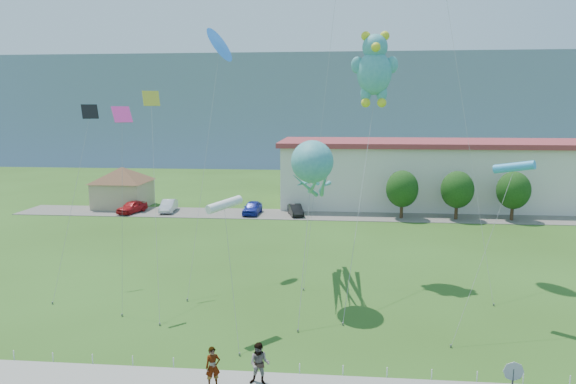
{
  "coord_description": "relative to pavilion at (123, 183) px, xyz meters",
  "views": [
    {
      "loc": [
        2.5,
        -23.42,
        12.1
      ],
      "look_at": [
        -0.4,
        8.0,
        7.04
      ],
      "focal_mm": 32.0,
      "sensor_mm": 36.0,
      "label": 1
    }
  ],
  "objects": [
    {
      "name": "tree_mid",
      "position": [
        40.0,
        -4.0,
        0.36
      ],
      "size": [
        3.6,
        3.6,
        5.47
      ],
      "color": "#3F2B19",
      "rests_on": "ground"
    },
    {
      "name": "ground",
      "position": [
        24.0,
        -38.0,
        -3.02
      ],
      "size": [
        160.0,
        160.0,
        0.0
      ],
      "primitive_type": "plane",
      "color": "#2C4C15",
      "rests_on": "ground"
    },
    {
      "name": "small_kite_yellow",
      "position": [
        14.44,
        -28.32,
        8.22
      ],
      "size": [
        3.31,
        8.0,
        13.3
      ],
      "color": "gold",
      "rests_on": "ground"
    },
    {
      "name": "small_kite_cyan",
      "position": [
        36.45,
        -31.87,
        5.84
      ],
      "size": [
        4.21,
        5.31,
        9.37
      ],
      "color": "#319EE0",
      "rests_on": "ground"
    },
    {
      "name": "parked_car_blue",
      "position": [
        16.96,
        -3.27,
        -2.22
      ],
      "size": [
        2.02,
        4.48,
        1.49
      ],
      "primitive_type": "imported",
      "rotation": [
        0.0,
        0.0,
        -0.06
      ],
      "color": "#1C279B",
      "rests_on": "parking_strip"
    },
    {
      "name": "pedestrian_right",
      "position": [
        23.32,
        -40.55,
        -1.97
      ],
      "size": [
        0.99,
        0.8,
        1.91
      ],
      "primitive_type": "imported",
      "rotation": [
        0.0,
        0.0,
        -0.08
      ],
      "color": "gray",
      "rests_on": "sidewalk"
    },
    {
      "name": "hill_ridge",
      "position": [
        24.0,
        82.0,
        9.48
      ],
      "size": [
        160.0,
        50.0,
        25.0
      ],
      "primitive_type": "cube",
      "color": "slate",
      "rests_on": "ground"
    },
    {
      "name": "pavilion",
      "position": [
        0.0,
        0.0,
        0.0
      ],
      "size": [
        9.2,
        9.2,
        5.0
      ],
      "color": "tan",
      "rests_on": "ground"
    },
    {
      "name": "rope_fence",
      "position": [
        24.0,
        -39.3,
        -2.77
      ],
      "size": [
        26.05,
        0.05,
        0.5
      ],
      "color": "white",
      "rests_on": "ground"
    },
    {
      "name": "small_kite_white",
      "position": [
        20.55,
        -34.51,
        3.95
      ],
      "size": [
        1.66,
        4.54,
        7.45
      ],
      "color": "white",
      "rests_on": "ground"
    },
    {
      "name": "octopus_kite",
      "position": [
        25.1,
        -28.46,
        5.06
      ],
      "size": [
        2.63,
        12.35,
        10.27
      ],
      "color": "teal",
      "rests_on": "ground"
    },
    {
      "name": "parked_car_silver",
      "position": [
        6.73,
        -2.79,
        -2.26
      ],
      "size": [
        1.95,
        4.41,
        1.41
      ],
      "primitive_type": "imported",
      "rotation": [
        0.0,
        0.0,
        0.11
      ],
      "color": "silver",
      "rests_on": "parking_strip"
    },
    {
      "name": "small_kite_pink",
      "position": [
        13.76,
        -31.64,
        7.49
      ],
      "size": [
        1.29,
        2.94,
        12.26
      ],
      "color": "#FD3898",
      "rests_on": "ground"
    },
    {
      "name": "teddy_bear_kite",
      "position": [
        29.23,
        -23.13,
        12.1
      ],
      "size": [
        3.9,
        11.7,
        17.65
      ],
      "color": "teal",
      "rests_on": "ground"
    },
    {
      "name": "tree_far",
      "position": [
        46.0,
        -4.0,
        0.36
      ],
      "size": [
        3.6,
        3.6,
        5.47
      ],
      "color": "#3F2B19",
      "rests_on": "ground"
    },
    {
      "name": "parked_car_red",
      "position": [
        2.65,
        -3.84,
        -2.25
      ],
      "size": [
        2.9,
        4.52,
        1.43
      ],
      "primitive_type": "imported",
      "rotation": [
        0.0,
        0.0,
        -0.31
      ],
      "color": "red",
      "rests_on": "parking_strip"
    },
    {
      "name": "small_kite_blue",
      "position": [
        17.65,
        -22.19,
        13.55
      ],
      "size": [
        1.8,
        9.63,
        17.67
      ],
      "color": "blue",
      "rests_on": "ground"
    },
    {
      "name": "tree_near",
      "position": [
        34.0,
        -4.0,
        0.36
      ],
      "size": [
        3.6,
        3.6,
        5.47
      ],
      "color": "#3F2B19",
      "rests_on": "ground"
    },
    {
      "name": "small_kite_black",
      "position": [
        9.11,
        -26.83,
        7.54
      ],
      "size": [
        1.29,
        6.73,
        12.41
      ],
      "color": "black",
      "rests_on": "ground"
    },
    {
      "name": "warehouse",
      "position": [
        50.0,
        6.0,
        1.1
      ],
      "size": [
        61.0,
        15.0,
        8.2
      ],
      "color": "beige",
      "rests_on": "ground"
    },
    {
      "name": "stop_sign",
      "position": [
        33.5,
        -42.21,
        -1.15
      ],
      "size": [
        0.8,
        0.07,
        2.5
      ],
      "color": "slate",
      "rests_on": "ground"
    },
    {
      "name": "parked_car_black",
      "position": [
        22.03,
        -3.51,
        -2.33
      ],
      "size": [
        2.29,
        4.05,
        1.26
      ],
      "primitive_type": "imported",
      "rotation": [
        0.0,
        0.0,
        0.26
      ],
      "color": "black",
      "rests_on": "parking_strip"
    },
    {
      "name": "pedestrian_left",
      "position": [
        21.3,
        -40.89,
        -2.03
      ],
      "size": [
        0.76,
        0.63,
        1.79
      ],
      "primitive_type": "imported",
      "rotation": [
        0.0,
        0.0,
        0.37
      ],
      "color": "gray",
      "rests_on": "sidewalk"
    },
    {
      "name": "parking_strip",
      "position": [
        24.0,
        -3.0,
        -2.99
      ],
      "size": [
        70.0,
        6.0,
        0.06
      ],
      "primitive_type": "cube",
      "color": "#59544C",
      "rests_on": "ground"
    }
  ]
}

